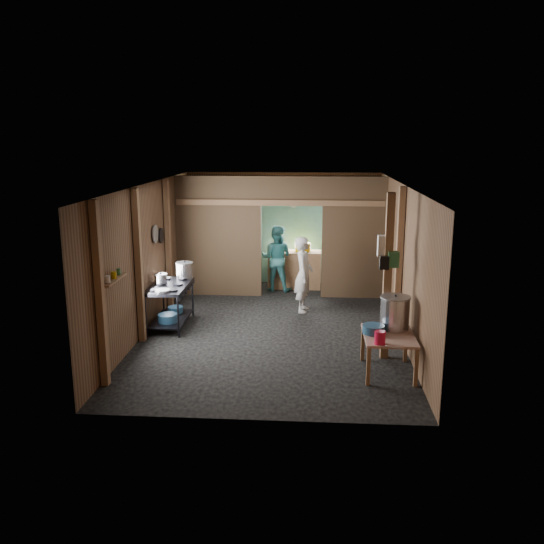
# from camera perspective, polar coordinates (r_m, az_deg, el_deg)

# --- Properties ---
(floor) EXTENTS (4.50, 7.00, 0.00)m
(floor) POSITION_cam_1_polar(r_m,az_deg,el_deg) (10.54, 0.08, -5.58)
(floor) COLOR black
(floor) RESTS_ON ground
(ceiling) EXTENTS (4.50, 7.00, 0.00)m
(ceiling) POSITION_cam_1_polar(r_m,az_deg,el_deg) (10.01, 0.08, 8.66)
(ceiling) COLOR #2D2B2A
(ceiling) RESTS_ON ground
(wall_back) EXTENTS (4.50, 0.00, 2.60)m
(wall_back) POSITION_cam_1_polar(r_m,az_deg,el_deg) (13.63, 1.08, 4.38)
(wall_back) COLOR brown
(wall_back) RESTS_ON ground
(wall_front) EXTENTS (4.50, 0.00, 2.60)m
(wall_front) POSITION_cam_1_polar(r_m,az_deg,el_deg) (6.82, -1.93, -4.71)
(wall_front) COLOR brown
(wall_front) RESTS_ON ground
(wall_left) EXTENTS (0.00, 7.00, 2.60)m
(wall_left) POSITION_cam_1_polar(r_m,az_deg,el_deg) (10.58, -12.17, 1.50)
(wall_left) COLOR brown
(wall_left) RESTS_ON ground
(wall_right) EXTENTS (0.00, 7.00, 2.60)m
(wall_right) POSITION_cam_1_polar(r_m,az_deg,el_deg) (10.29, 12.68, 1.14)
(wall_right) COLOR brown
(wall_right) RESTS_ON ground
(partition_left) EXTENTS (1.85, 0.10, 2.60)m
(partition_left) POSITION_cam_1_polar(r_m,az_deg,el_deg) (12.49, -5.31, 3.51)
(partition_left) COLOR #493827
(partition_left) RESTS_ON floor
(partition_right) EXTENTS (1.35, 0.10, 2.60)m
(partition_right) POSITION_cam_1_polar(r_m,az_deg,el_deg) (12.36, 8.09, 3.33)
(partition_right) COLOR #493827
(partition_right) RESTS_ON floor
(partition_header) EXTENTS (1.30, 0.10, 0.60)m
(partition_header) POSITION_cam_1_polar(r_m,az_deg,el_deg) (12.21, 1.97, 8.07)
(partition_header) COLOR #493827
(partition_header) RESTS_ON wall_back
(turquoise_panel) EXTENTS (4.40, 0.06, 2.50)m
(turquoise_panel) POSITION_cam_1_polar(r_m,az_deg,el_deg) (13.58, 1.07, 4.13)
(turquoise_panel) COLOR #74C8BA
(turquoise_panel) RESTS_ON wall_back
(back_counter) EXTENTS (1.20, 0.50, 0.85)m
(back_counter) POSITION_cam_1_polar(r_m,az_deg,el_deg) (13.25, 2.24, 0.26)
(back_counter) COLOR #946846
(back_counter) RESTS_ON floor
(wall_clock) EXTENTS (0.20, 0.03, 0.20)m
(wall_clock) POSITION_cam_1_polar(r_m,az_deg,el_deg) (13.44, 2.15, 6.83)
(wall_clock) COLOR silver
(wall_clock) RESTS_ON wall_back
(post_left_a) EXTENTS (0.10, 0.12, 2.60)m
(post_left_a) POSITION_cam_1_polar(r_m,az_deg,el_deg) (8.16, -16.68, -2.25)
(post_left_a) COLOR #946846
(post_left_a) RESTS_ON floor
(post_left_b) EXTENTS (0.10, 0.12, 2.60)m
(post_left_b) POSITION_cam_1_polar(r_m,az_deg,el_deg) (9.82, -13.05, 0.54)
(post_left_b) COLOR #946846
(post_left_b) RESTS_ON floor
(post_left_c) EXTENTS (0.10, 0.12, 2.60)m
(post_left_c) POSITION_cam_1_polar(r_m,az_deg,el_deg) (11.70, -10.24, 2.69)
(post_left_c) COLOR #946846
(post_left_c) RESTS_ON floor
(post_right) EXTENTS (0.10, 0.12, 2.60)m
(post_right) POSITION_cam_1_polar(r_m,az_deg,el_deg) (10.09, 12.45, 0.91)
(post_right) COLOR #946846
(post_right) RESTS_ON floor
(post_free) EXTENTS (0.12, 0.12, 2.60)m
(post_free) POSITION_cam_1_polar(r_m,az_deg,el_deg) (8.98, 11.36, -0.55)
(post_free) COLOR #946846
(post_free) RESTS_ON floor
(cross_beam) EXTENTS (4.40, 0.12, 0.12)m
(cross_beam) POSITION_cam_1_polar(r_m,az_deg,el_deg) (12.20, 0.77, 6.89)
(cross_beam) COLOR #946846
(cross_beam) RESTS_ON wall_left
(pan_lid_big) EXTENTS (0.03, 0.34, 0.34)m
(pan_lid_big) POSITION_cam_1_polar(r_m,az_deg,el_deg) (10.89, -11.48, 3.73)
(pan_lid_big) COLOR gray
(pan_lid_big) RESTS_ON wall_left
(pan_lid_small) EXTENTS (0.03, 0.30, 0.30)m
(pan_lid_small) POSITION_cam_1_polar(r_m,az_deg,el_deg) (11.29, -10.93, 3.57)
(pan_lid_small) COLOR black
(pan_lid_small) RESTS_ON wall_left
(wall_shelf) EXTENTS (0.14, 0.80, 0.03)m
(wall_shelf) POSITION_cam_1_polar(r_m,az_deg,el_deg) (8.58, -15.39, -0.72)
(wall_shelf) COLOR #946846
(wall_shelf) RESTS_ON wall_left
(jar_white) EXTENTS (0.07, 0.07, 0.10)m
(jar_white) POSITION_cam_1_polar(r_m,az_deg,el_deg) (8.34, -15.97, -0.70)
(jar_white) COLOR silver
(jar_white) RESTS_ON wall_shelf
(jar_yellow) EXTENTS (0.08, 0.08, 0.10)m
(jar_yellow) POSITION_cam_1_polar(r_m,az_deg,el_deg) (8.57, -15.41, -0.30)
(jar_yellow) COLOR #B38D06
(jar_yellow) RESTS_ON wall_shelf
(jar_green) EXTENTS (0.06, 0.06, 0.10)m
(jar_green) POSITION_cam_1_polar(r_m,az_deg,el_deg) (8.77, -14.95, 0.03)
(jar_green) COLOR #2C6A3D
(jar_green) RESTS_ON wall_shelf
(bag_white) EXTENTS (0.22, 0.15, 0.32)m
(bag_white) POSITION_cam_1_polar(r_m,az_deg,el_deg) (8.95, 11.12, 2.56)
(bag_white) COLOR silver
(bag_white) RESTS_ON post_free
(bag_green) EXTENTS (0.16, 0.12, 0.24)m
(bag_green) POSITION_cam_1_polar(r_m,az_deg,el_deg) (8.87, 11.95, 1.23)
(bag_green) COLOR #2C6A3D
(bag_green) RESTS_ON post_free
(bag_black) EXTENTS (0.14, 0.10, 0.20)m
(bag_black) POSITION_cam_1_polar(r_m,az_deg,el_deg) (8.84, 11.05, 0.91)
(bag_black) COLOR black
(bag_black) RESTS_ON post_free
(gas_range) EXTENTS (0.68, 1.33, 0.78)m
(gas_range) POSITION_cam_1_polar(r_m,az_deg,el_deg) (10.70, -10.04, -3.30)
(gas_range) COLOR black
(gas_range) RESTS_ON floor
(prep_table) EXTENTS (0.73, 1.00, 0.59)m
(prep_table) POSITION_cam_1_polar(r_m,az_deg,el_deg) (8.70, 11.42, -7.93)
(prep_table) COLOR tan
(prep_table) RESTS_ON floor
(stove_pot_large) EXTENTS (0.37, 0.37, 0.33)m
(stove_pot_large) POSITION_cam_1_polar(r_m,az_deg,el_deg) (11.01, -8.65, 0.12)
(stove_pot_large) COLOR silver
(stove_pot_large) RESTS_ON gas_range
(stove_pot_med) EXTENTS (0.27, 0.27, 0.21)m
(stove_pot_med) POSITION_cam_1_polar(r_m,az_deg,el_deg) (10.67, -10.95, -0.72)
(stove_pot_med) COLOR silver
(stove_pot_med) RESTS_ON gas_range
(frying_pan) EXTENTS (0.28, 0.49, 0.06)m
(frying_pan) POSITION_cam_1_polar(r_m,az_deg,el_deg) (10.13, -10.79, -1.83)
(frying_pan) COLOR gray
(frying_pan) RESTS_ON gas_range
(blue_tub_front) EXTENTS (0.35, 0.35, 0.15)m
(blue_tub_front) POSITION_cam_1_polar(r_m,az_deg,el_deg) (10.55, -10.29, -4.50)
(blue_tub_front) COLOR #265072
(blue_tub_front) RESTS_ON gas_range
(blue_tub_back) EXTENTS (0.28, 0.28, 0.11)m
(blue_tub_back) POSITION_cam_1_polar(r_m,az_deg,el_deg) (11.08, -9.56, -3.68)
(blue_tub_back) COLOR #265072
(blue_tub_back) RESTS_ON gas_range
(stock_pot) EXTENTS (0.51, 0.51, 0.53)m
(stock_pot) POSITION_cam_1_polar(r_m,az_deg,el_deg) (8.78, 12.06, -4.04)
(stock_pot) COLOR silver
(stock_pot) RESTS_ON prep_table
(wash_basin) EXTENTS (0.37, 0.37, 0.12)m
(wash_basin) POSITION_cam_1_polar(r_m,az_deg,el_deg) (8.60, 10.01, -5.59)
(wash_basin) COLOR #265072
(wash_basin) RESTS_ON prep_table
(pink_bucket) EXTENTS (0.19, 0.19, 0.19)m
(pink_bucket) POSITION_cam_1_polar(r_m,az_deg,el_deg) (8.17, 10.65, -6.41)
(pink_bucket) COLOR red
(pink_bucket) RESTS_ON prep_table
(knife) EXTENTS (0.30, 0.12, 0.01)m
(knife) POSITION_cam_1_polar(r_m,az_deg,el_deg) (8.11, 11.61, -7.25)
(knife) COLOR silver
(knife) RESTS_ON prep_table
(yellow_tub) EXTENTS (0.36, 0.36, 0.20)m
(yellow_tub) POSITION_cam_1_polar(r_m,az_deg,el_deg) (13.13, 3.04, 2.47)
(yellow_tub) COLOR #B38D06
(yellow_tub) RESTS_ON back_counter
(red_cup) EXTENTS (0.12, 0.12, 0.14)m
(red_cup) POSITION_cam_1_polar(r_m,az_deg,el_deg) (13.15, 1.13, 2.36)
(red_cup) COLOR #AB220E
(red_cup) RESTS_ON back_counter
(cook) EXTENTS (0.40, 0.57, 1.51)m
(cook) POSITION_cam_1_polar(r_m,az_deg,el_deg) (11.37, 3.15, -0.24)
(cook) COLOR silver
(cook) RESTS_ON floor
(worker_back) EXTENTS (0.82, 0.69, 1.48)m
(worker_back) POSITION_cam_1_polar(r_m,az_deg,el_deg) (12.93, 0.45, 1.38)
(worker_back) COLOR teal
(worker_back) RESTS_ON floor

